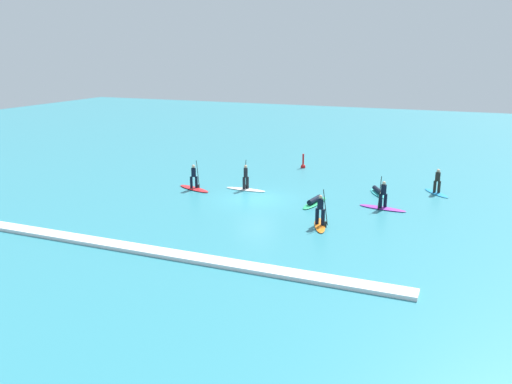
# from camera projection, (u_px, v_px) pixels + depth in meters

# --- Properties ---
(ground_plane) EXTENTS (120.00, 120.00, 0.00)m
(ground_plane) POSITION_uv_depth(u_px,v_px,m) (256.00, 199.00, 35.34)
(ground_plane) COLOR teal
(ground_plane) RESTS_ON ground
(surfer_on_green_board) EXTENTS (1.12, 3.25, 0.44)m
(surfer_on_green_board) POSITION_uv_depth(u_px,v_px,m) (315.00, 202.00, 34.27)
(surfer_on_green_board) COLOR #23B266
(surfer_on_green_board) RESTS_ON ground_plane
(surfer_on_orange_board) EXTENTS (1.44, 2.72, 2.17)m
(surfer_on_orange_board) POSITION_uv_depth(u_px,v_px,m) (320.00, 218.00, 29.86)
(surfer_on_orange_board) COLOR orange
(surfer_on_orange_board) RESTS_ON ground_plane
(surfer_on_white_board) EXTENTS (3.02, 0.78, 2.09)m
(surfer_on_white_board) POSITION_uv_depth(u_px,v_px,m) (246.00, 184.00, 37.60)
(surfer_on_white_board) COLOR white
(surfer_on_white_board) RESTS_ON ground_plane
(surfer_on_teal_board) EXTENTS (1.76, 2.53, 0.42)m
(surfer_on_teal_board) POSITION_uv_depth(u_px,v_px,m) (378.00, 192.00, 36.57)
(surfer_on_teal_board) COLOR #33C6CC
(surfer_on_teal_board) RESTS_ON ground_plane
(surfer_on_red_board) EXTENTS (3.02, 1.79, 2.07)m
(surfer_on_red_board) POSITION_uv_depth(u_px,v_px,m) (194.00, 184.00, 37.77)
(surfer_on_red_board) COLOR red
(surfer_on_red_board) RESTS_ON ground_plane
(surfer_on_purple_board) EXTENTS (3.03, 1.14, 2.08)m
(surfer_on_purple_board) POSITION_uv_depth(u_px,v_px,m) (383.00, 202.00, 33.13)
(surfer_on_purple_board) COLOR purple
(surfer_on_purple_board) RESTS_ON ground_plane
(surfer_on_blue_board) EXTENTS (2.13, 2.50, 1.73)m
(surfer_on_blue_board) POSITION_uv_depth(u_px,v_px,m) (437.00, 187.00, 36.63)
(surfer_on_blue_board) COLOR #1E8CD1
(surfer_on_blue_board) RESTS_ON ground_plane
(marker_buoy) EXTENTS (0.40, 0.40, 1.28)m
(marker_buoy) POSITION_uv_depth(u_px,v_px,m) (303.00, 165.00, 44.65)
(marker_buoy) COLOR red
(marker_buoy) RESTS_ON ground_plane
(wave_crest) EXTENTS (23.14, 0.90, 0.18)m
(wave_crest) POSITION_uv_depth(u_px,v_px,m) (169.00, 254.00, 25.67)
(wave_crest) COLOR white
(wave_crest) RESTS_ON ground_plane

